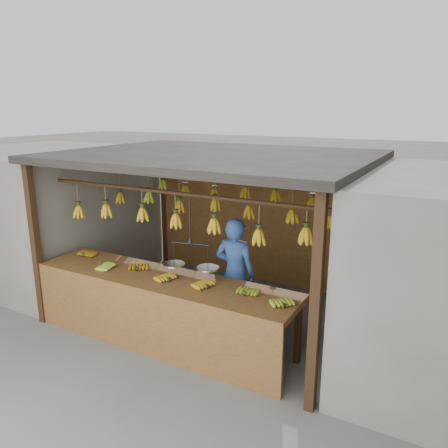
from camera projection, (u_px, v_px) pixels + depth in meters
The scene contains 8 objects.
ground at pixel (215, 310), 6.70m from camera, with size 80.00×80.00×0.00m, color #5B5B57.
stall at pixel (225, 180), 6.47m from camera, with size 4.30×3.30×2.40m.
neighbor_left at pixel (46, 211), 8.08m from camera, with size 3.00×3.00×2.30m, color slate.
counter at pixel (157, 295), 5.53m from camera, with size 3.68×0.83×0.96m.
hanging_bananas at pixel (215, 207), 6.28m from camera, with size 3.62×2.21×0.39m.
balance_scale at pixel (191, 262), 5.45m from camera, with size 0.71×0.36×0.93m.
vendor at pixel (235, 273), 6.04m from camera, with size 0.58×0.38×1.58m, color #3359A5.
bag_bundles at pixel (368, 243), 6.68m from camera, with size 0.08×0.26×1.27m.
Camera 1 is at (3.09, -5.30, 3.00)m, focal length 35.00 mm.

